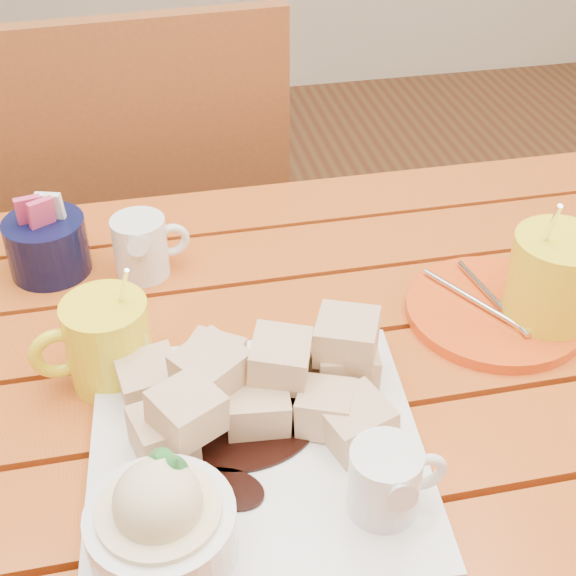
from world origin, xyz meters
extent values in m
cube|color=#AB3B16|center=(0.00, -0.11, 0.73)|extent=(1.20, 0.11, 0.03)
cube|color=#AB3B16|center=(0.00, 0.00, 0.73)|extent=(1.20, 0.11, 0.03)
cube|color=#AB3B16|center=(0.00, 0.11, 0.73)|extent=(1.20, 0.11, 0.03)
cube|color=#AB3B16|center=(0.00, 0.23, 0.73)|extent=(1.20, 0.11, 0.03)
cube|color=#AB3B16|center=(0.00, 0.34, 0.73)|extent=(1.20, 0.11, 0.03)
cube|color=#AB3B16|center=(0.00, 0.36, 0.68)|extent=(1.12, 0.04, 0.08)
cylinder|color=#AB3B16|center=(0.55, 0.35, 0.36)|extent=(0.06, 0.06, 0.72)
cube|color=white|center=(0.00, -0.10, 0.76)|extent=(0.32, 0.32, 0.02)
cube|color=#BF7B3A|center=(0.04, -0.02, 0.79)|extent=(0.07, 0.07, 0.04)
cube|color=#BF7B3A|center=(0.09, -0.10, 0.79)|extent=(0.07, 0.07, 0.04)
cube|color=#BF7B3A|center=(0.03, -0.04, 0.82)|extent=(0.07, 0.07, 0.04)
cube|color=#BF7B3A|center=(-0.09, -0.01, 0.79)|extent=(0.06, 0.06, 0.04)
cube|color=#BF7B3A|center=(0.10, -0.03, 0.79)|extent=(0.06, 0.06, 0.04)
cube|color=#BF7B3A|center=(-0.08, -0.08, 0.79)|extent=(0.06, 0.06, 0.04)
cube|color=#BF7B3A|center=(0.00, -0.07, 0.79)|extent=(0.06, 0.06, 0.04)
cube|color=#BF7B3A|center=(0.06, -0.08, 0.79)|extent=(0.07, 0.07, 0.04)
cube|color=#BF7B3A|center=(-0.03, 0.00, 0.79)|extent=(0.07, 0.07, 0.04)
cube|color=#BF7B3A|center=(-0.03, -0.05, 0.82)|extent=(0.07, 0.07, 0.04)
cube|color=#BF7B3A|center=(-0.06, -0.09, 0.82)|extent=(0.07, 0.07, 0.04)
cube|color=#BF7B3A|center=(0.10, -0.03, 0.82)|extent=(0.07, 0.07, 0.04)
cylinder|color=white|center=(-0.09, -0.18, 0.79)|extent=(0.12, 0.12, 0.05)
cylinder|color=#FFEFBB|center=(-0.09, -0.18, 0.80)|extent=(0.09, 0.09, 0.03)
sphere|color=#FFEFBB|center=(-0.09, -0.18, 0.82)|extent=(0.07, 0.07, 0.07)
cone|color=#297E35|center=(-0.08, -0.18, 0.85)|extent=(0.04, 0.04, 0.03)
cone|color=#297E35|center=(-0.09, -0.17, 0.85)|extent=(0.03, 0.03, 0.03)
cylinder|color=white|center=(0.09, -0.18, 0.80)|extent=(0.06, 0.06, 0.06)
cylinder|color=black|center=(0.09, -0.18, 0.83)|extent=(0.05, 0.05, 0.01)
cone|color=white|center=(0.09, -0.21, 0.82)|extent=(0.03, 0.02, 0.03)
torus|color=white|center=(0.12, -0.18, 0.80)|extent=(0.04, 0.01, 0.04)
cylinder|color=yellow|center=(-0.12, 0.04, 0.80)|extent=(0.08, 0.08, 0.09)
cylinder|color=black|center=(-0.12, 0.04, 0.83)|extent=(0.07, 0.07, 0.01)
torus|color=yellow|center=(-0.17, 0.04, 0.80)|extent=(0.06, 0.02, 0.06)
cylinder|color=silver|center=(-0.11, 0.05, 0.83)|extent=(0.03, 0.05, 0.12)
cylinder|color=yellow|center=(0.34, 0.03, 0.80)|extent=(0.10, 0.10, 0.11)
cylinder|color=black|center=(0.34, 0.03, 0.85)|extent=(0.08, 0.08, 0.01)
cylinder|color=silver|center=(0.32, 0.04, 0.84)|extent=(0.02, 0.06, 0.14)
cylinder|color=white|center=(-0.08, 0.22, 0.79)|extent=(0.06, 0.06, 0.07)
cylinder|color=white|center=(-0.08, 0.22, 0.82)|extent=(0.05, 0.05, 0.01)
cone|color=white|center=(-0.08, 0.19, 0.81)|extent=(0.03, 0.03, 0.03)
torus|color=white|center=(-0.05, 0.22, 0.79)|extent=(0.04, 0.01, 0.04)
cylinder|color=black|center=(-0.19, 0.25, 0.78)|extent=(0.09, 0.09, 0.07)
cube|color=#CE3867|center=(-0.20, 0.25, 0.83)|extent=(0.03, 0.02, 0.04)
cube|color=white|center=(-0.18, 0.25, 0.83)|extent=(0.03, 0.02, 0.04)
cube|color=#CE3867|center=(-0.19, 0.24, 0.83)|extent=(0.03, 0.03, 0.04)
cylinder|color=#E14A13|center=(0.29, 0.05, 0.76)|extent=(0.20, 0.20, 0.01)
cylinder|color=silver|center=(0.27, 0.07, 0.77)|extent=(0.07, 0.13, 0.01)
cylinder|color=silver|center=(0.29, 0.07, 0.77)|extent=(0.03, 0.14, 0.01)
ellipsoid|color=silver|center=(0.35, 0.02, 0.77)|extent=(0.03, 0.04, 0.01)
ellipsoid|color=silver|center=(0.36, 0.02, 0.77)|extent=(0.03, 0.04, 0.01)
cube|color=brown|center=(-0.07, 0.74, 0.47)|extent=(0.48, 0.48, 0.03)
cylinder|color=brown|center=(0.11, 0.94, 0.22)|extent=(0.04, 0.04, 0.45)
cylinder|color=brown|center=(-0.28, 0.92, 0.22)|extent=(0.04, 0.04, 0.45)
cylinder|color=brown|center=(0.13, 0.56, 0.22)|extent=(0.04, 0.04, 0.45)
cylinder|color=brown|center=(-0.26, 0.53, 0.22)|extent=(0.04, 0.04, 0.45)
cube|color=brown|center=(-0.06, 0.53, 0.72)|extent=(0.45, 0.06, 0.47)
camera|label=1|loc=(-0.08, -0.57, 1.30)|focal=50.00mm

